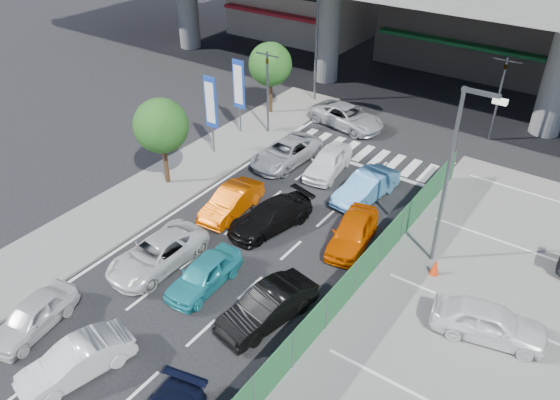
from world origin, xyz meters
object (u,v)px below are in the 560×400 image
Objects in this scene: van_white_back_left at (32,316)px; taxi_orange_right at (353,232)px; crossing_wagon_silver at (347,117)px; hatch_white_back_mid at (76,361)px; street_lamp_left at (319,34)px; traffic_cone at (435,267)px; signboard_near at (211,105)px; traffic_light_left at (267,73)px; taxi_teal_mid at (204,274)px; taxi_orange_left at (231,201)px; street_lamp_right at (454,166)px; tree_near at (161,126)px; sedan_white_front_mid at (328,162)px; traffic_light_right at (503,78)px; hatch_black_mid_right at (268,307)px; wagon_silver_front_left at (286,152)px; tree_far at (270,64)px; sedan_white_mid_left at (157,254)px; signboard_far at (239,87)px; sedan_black_mid at (271,216)px; kei_truck_front_right at (366,187)px; parked_sedan_white at (489,322)px.

taxi_orange_right is (7.27, 11.34, 0.06)m from van_white_back_left.
hatch_white_back_mid is at bearing -164.68° from crossing_wagon_silver.
traffic_cone is (13.81, -12.91, -4.33)m from street_lamp_left.
signboard_near reaches higher than taxi_orange_right.
traffic_light_left is at bearing 120.73° from hatch_white_back_mid.
taxi_orange_left reaches higher than taxi_teal_mid.
street_lamp_right is at bearing 72.89° from hatch_white_back_mid.
tree_near is at bearing 169.37° from crossing_wagon_silver.
traffic_light_right is at bearing 48.74° from sedan_white_front_mid.
hatch_black_mid_right reaches higher than traffic_cone.
van_white_back_left is 16.55m from sedan_white_front_mid.
street_lamp_right is 9.03m from hatch_black_mid_right.
wagon_silver_front_left is 1.18× the size of sedan_white_front_mid.
sedan_white_mid_left is at bearing -71.28° from tree_far.
crossing_wagon_silver is at bearing 58.78° from signboard_near.
wagon_silver_front_left is at bearing 112.92° from hatch_white_back_mid.
van_white_back_left is at bearing -108.11° from sedan_white_front_mid.
traffic_light_left reaches higher than signboard_far.
sedan_black_mid is (-7.36, -2.08, -4.13)m from street_lamp_right.
van_white_back_left is 0.92× the size of sedan_white_front_mid.
traffic_light_right reaches higher than tree_far.
wagon_silver_front_left reaches higher than sedan_black_mid.
van_white_back_left is (2.67, -24.37, -4.14)m from street_lamp_left.
hatch_white_back_mid is 14.36m from traffic_cone.
wagon_silver_front_left is (-2.54, 16.30, 0.01)m from hatch_white_back_mid.
hatch_black_mid_right is 1.04× the size of sedan_white_front_mid.
kei_truck_front_right is at bearing -12.84° from signboard_far.
hatch_black_mid_right is at bearing 27.91° from van_white_back_left.
signboard_near is 11.48m from taxi_orange_right.
traffic_light_left is 1.38× the size of taxi_teal_mid.
crossing_wagon_silver is at bearing 120.60° from hatch_black_mid_right.
tree_near reaches higher than hatch_black_mid_right.
hatch_black_mid_right is at bearing -47.94° from signboard_far.
signboard_far is at bearing 53.07° from parked_sedan_white.
street_lamp_right is at bearing 37.85° from sedan_white_mid_left.
sedan_white_mid_left reaches higher than traffic_cone.
taxi_orange_left is 2.29m from sedan_black_mid.
traffic_cone is at bearing -11.20° from signboard_near.
taxi_teal_mid is 16.78m from crossing_wagon_silver.
traffic_light_left is 9.69m from kei_truck_front_right.
parked_sedan_white is (14.00, 9.28, 0.13)m from van_white_back_left.
tree_near reaches higher than taxi_orange_left.
tree_far reaches higher than taxi_orange_right.
van_white_back_left is at bearing -87.64° from wagon_silver_front_left.
tree_far reaches higher than taxi_teal_mid.
signboard_far is 7.48m from sedan_white_front_mid.
street_lamp_left is 15.91m from sedan_black_mid.
traffic_light_right is (11.70, 7.00, 0.00)m from traffic_light_left.
kei_truck_front_right is 8.46m from crossing_wagon_silver.
sedan_black_mid is 7.75m from traffic_cone.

